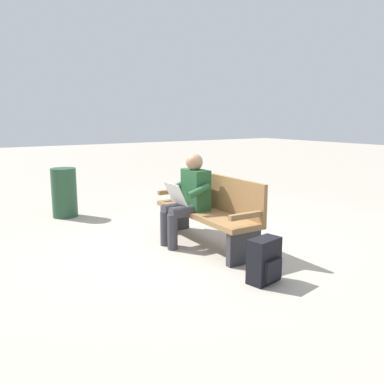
{
  "coord_description": "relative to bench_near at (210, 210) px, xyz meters",
  "views": [
    {
      "loc": [
        -4.08,
        2.87,
        1.63
      ],
      "look_at": [
        0.08,
        0.15,
        0.7
      ],
      "focal_mm": 37.41,
      "sensor_mm": 36.0,
      "label": 1
    }
  ],
  "objects": [
    {
      "name": "backpack",
      "position": [
        -1.31,
        0.27,
        -0.24
      ],
      "size": [
        0.28,
        0.37,
        0.45
      ],
      "rotation": [
        0.0,
        0.0,
        1.76
      ],
      "color": "black",
      "rests_on": "ground"
    },
    {
      "name": "bench_near",
      "position": [
        0.0,
        0.0,
        0.0
      ],
      "size": [
        1.82,
        0.54,
        0.9
      ],
      "rotation": [
        0.0,
        0.0,
        -0.04
      ],
      "color": "olive",
      "rests_on": "ground"
    },
    {
      "name": "ground_plane",
      "position": [
        0.0,
        0.07,
        -0.46
      ],
      "size": [
        40.0,
        40.0,
        0.0
      ],
      "primitive_type": "plane",
      "color": "#A89E8E"
    },
    {
      "name": "trash_bin",
      "position": [
        2.51,
        1.15,
        -0.05
      ],
      "size": [
        0.41,
        0.41,
        0.81
      ],
      "primitive_type": "cylinder",
      "color": "#23472D",
      "rests_on": "ground"
    },
    {
      "name": "person_seated",
      "position": [
        0.16,
        0.23,
        0.17
      ],
      "size": [
        0.58,
        0.58,
        1.18
      ],
      "rotation": [
        0.0,
        0.0,
        -0.04
      ],
      "color": "#23512D",
      "rests_on": "ground"
    }
  ]
}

